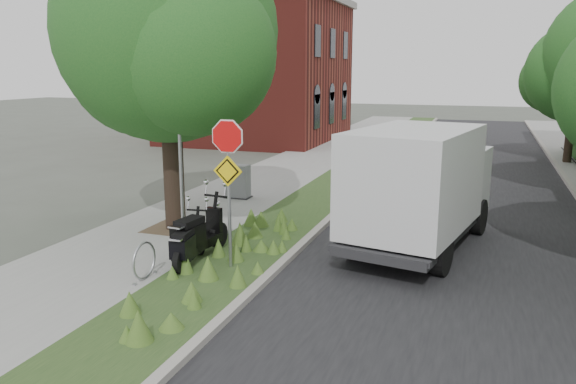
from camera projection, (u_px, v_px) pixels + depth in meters
name	position (u px, v px, depth m)	size (l,w,h in m)	color
ground	(284.00, 291.00, 10.81)	(120.00, 120.00, 0.00)	#4C5147
sidewalk_near	(268.00, 180.00, 21.39)	(3.50, 60.00, 0.12)	gray
verge	(338.00, 184.00, 20.49)	(2.00, 60.00, 0.12)	#28441D
kerb_near	(365.00, 186.00, 20.17)	(0.20, 60.00, 0.13)	#9E9991
road	(466.00, 195.00, 19.05)	(7.00, 60.00, 0.01)	black
street_tree_main	(166.00, 43.00, 13.74)	(6.21, 5.54, 7.66)	black
bare_post	(180.00, 160.00, 13.05)	(0.08, 0.08, 4.00)	#A5A8AD
bike_hoop	(144.00, 261.00, 11.02)	(0.06, 0.78, 0.77)	#A5A8AD
sign_assembly	(228.00, 163.00, 11.30)	(0.94, 0.08, 3.22)	#A5A8AD
brick_building	(259.00, 69.00, 33.26)	(9.40, 10.40, 8.30)	maroon
far_tree_c	(574.00, 75.00, 24.34)	(4.37, 3.89, 5.93)	black
scooter_near	(195.00, 239.00, 12.15)	(0.56, 2.03, 0.97)	black
scooter_far	(186.00, 249.00, 11.72)	(0.50, 1.70, 0.81)	black
box_truck	(421.00, 182.00, 13.03)	(3.14, 5.78, 2.48)	#262628
utility_cabinet	(238.00, 182.00, 18.03)	(0.80, 0.54, 1.07)	#262628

